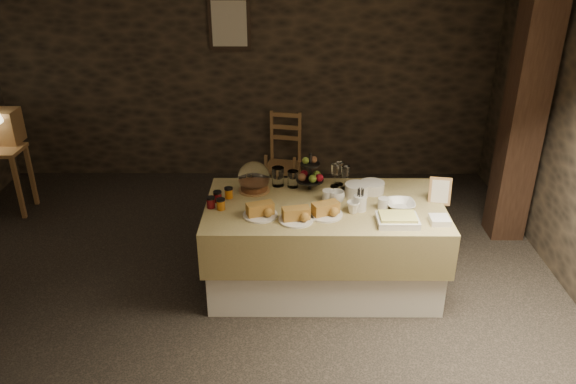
{
  "coord_description": "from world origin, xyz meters",
  "views": [
    {
      "loc": [
        0.5,
        -3.65,
        2.71
      ],
      "look_at": [
        0.48,
        0.2,
        0.86
      ],
      "focal_mm": 35.0,
      "sensor_mm": 36.0,
      "label": 1
    }
  ],
  "objects_px": {
    "chair": "(283,153)",
    "timber_column": "(526,103)",
    "buffet_table": "(324,239)",
    "fruit_stand": "(311,175)"
  },
  "relations": [
    {
      "from": "fruit_stand",
      "to": "timber_column",
      "type": "bearing_deg",
      "value": 17.08
    },
    {
      "from": "timber_column",
      "to": "buffet_table",
      "type": "bearing_deg",
      "value": -154.62
    },
    {
      "from": "chair",
      "to": "timber_column",
      "type": "distance_m",
      "value": 2.62
    },
    {
      "from": "chair",
      "to": "timber_column",
      "type": "bearing_deg",
      "value": -17.61
    },
    {
      "from": "buffet_table",
      "to": "chair",
      "type": "bearing_deg",
      "value": 99.84
    },
    {
      "from": "buffet_table",
      "to": "chair",
      "type": "height_order",
      "value": "chair"
    },
    {
      "from": "chair",
      "to": "fruit_stand",
      "type": "relative_size",
      "value": 1.98
    },
    {
      "from": "timber_column",
      "to": "chair",
      "type": "bearing_deg",
      "value": 151.02
    },
    {
      "from": "buffet_table",
      "to": "timber_column",
      "type": "relative_size",
      "value": 0.71
    },
    {
      "from": "chair",
      "to": "timber_column",
      "type": "xyz_separation_m",
      "value": [
        2.14,
        -1.18,
        0.94
      ]
    }
  ]
}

